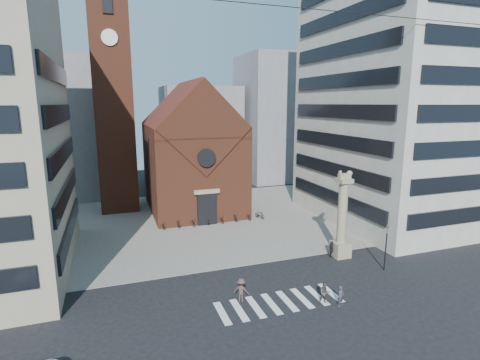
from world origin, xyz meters
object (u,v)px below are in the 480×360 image
object	(u,v)px
lion_column	(342,223)
pedestrian_1	(325,293)
scooter_0	(161,225)
pedestrian_0	(341,296)
traffic_light	(386,246)
pedestrian_2	(332,250)

from	to	relation	value
lion_column	pedestrian_1	xyz separation A→B (m)	(-6.28, -7.21, -2.64)
pedestrian_1	scooter_0	distance (m)	23.25
pedestrian_0	pedestrian_1	distance (m)	1.19
traffic_light	pedestrian_1	size ratio (longest dim) A/B	2.63
lion_column	pedestrian_2	xyz separation A→B (m)	(-1.01, 0.00, -2.61)
traffic_light	pedestrian_0	xyz separation A→B (m)	(-7.31, -3.91, -1.51)
pedestrian_2	scooter_0	world-z (taller)	pedestrian_2
scooter_0	traffic_light	bearing A→B (deg)	-68.53
pedestrian_1	traffic_light	bearing A→B (deg)	39.51
lion_column	pedestrian_0	bearing A→B (deg)	-123.91
traffic_light	scooter_0	distance (m)	25.32
traffic_light	pedestrian_0	size ratio (longest dim) A/B	2.76
lion_column	traffic_light	bearing A→B (deg)	-63.54
pedestrian_0	scooter_0	distance (m)	24.29
traffic_light	scooter_0	xyz separation A→B (m)	(-17.64, 18.07, -1.78)
pedestrian_1	scooter_0	size ratio (longest dim) A/B	0.94
lion_column	pedestrian_2	world-z (taller)	lion_column
traffic_light	pedestrian_2	xyz separation A→B (m)	(-3.00, 4.00, -1.44)
pedestrian_1	pedestrian_2	world-z (taller)	pedestrian_2
traffic_light	scooter_0	bearing A→B (deg)	134.32
scooter_0	pedestrian_0	bearing A→B (deg)	-87.67
lion_column	pedestrian_2	size ratio (longest dim) A/B	5.11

